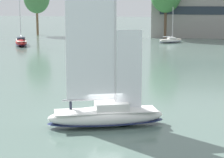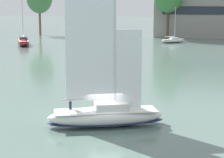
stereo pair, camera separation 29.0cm
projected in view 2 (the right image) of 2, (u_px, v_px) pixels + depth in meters
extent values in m
plane|color=slate|center=(106.00, 126.00, 33.19)|extent=(400.00, 400.00, 0.00)
cylinder|color=brown|center=(40.00, 21.00, 114.30)|extent=(0.60, 0.60, 7.53)
cylinder|color=#4C3828|center=(168.00, 22.00, 103.49)|extent=(0.66, 0.66, 8.21)
ellipsoid|color=white|center=(106.00, 116.00, 33.05)|extent=(9.13, 5.06, 1.50)
ellipsoid|color=#19234C|center=(106.00, 122.00, 33.13)|extent=(9.22, 5.11, 0.18)
cube|color=silver|center=(106.00, 111.00, 32.97)|extent=(8.00, 4.35, 0.06)
cube|color=silver|center=(111.00, 106.00, 32.98)|extent=(2.88, 2.40, 0.62)
cylinder|color=silver|center=(115.00, 37.00, 32.07)|extent=(0.18, 0.18, 11.00)
cylinder|color=silver|center=(89.00, 100.00, 32.62)|extent=(3.81, 1.36, 0.15)
cube|color=white|center=(90.00, 39.00, 31.82)|extent=(3.47, 1.15, 9.02)
cube|color=white|center=(129.00, 70.00, 32.68)|extent=(1.85, 0.62, 6.05)
cylinder|color=#232838|center=(70.00, 105.00, 32.78)|extent=(0.25, 0.25, 0.85)
cylinder|color=silver|center=(70.00, 95.00, 32.65)|extent=(0.43, 0.43, 0.65)
sphere|color=tan|center=(70.00, 90.00, 32.57)|extent=(0.24, 0.24, 0.24)
ellipsoid|color=white|center=(173.00, 41.00, 94.84)|extent=(5.49, 4.34, 0.94)
ellipsoid|color=#19234C|center=(173.00, 42.00, 94.88)|extent=(5.55, 4.39, 0.11)
cube|color=beige|center=(173.00, 39.00, 94.78)|extent=(4.80, 3.77, 0.06)
cube|color=silver|center=(174.00, 38.00, 94.85)|extent=(1.90, 1.76, 0.39)
cylinder|color=silver|center=(175.00, 23.00, 94.32)|extent=(0.11, 0.11, 6.94)
cylinder|color=silver|center=(170.00, 37.00, 94.36)|extent=(2.14, 1.45, 0.09)
cylinder|color=white|center=(170.00, 36.00, 94.34)|extent=(1.96, 1.36, 0.15)
ellipsoid|color=maroon|center=(23.00, 42.00, 89.68)|extent=(5.21, 8.36, 1.38)
ellipsoid|color=#19234C|center=(24.00, 44.00, 89.75)|extent=(5.26, 8.44, 0.17)
cube|color=beige|center=(23.00, 40.00, 89.61)|extent=(4.50, 7.32, 0.06)
cube|color=#333D4C|center=(23.00, 38.00, 89.94)|extent=(2.34, 2.71, 0.57)
cylinder|color=silver|center=(22.00, 15.00, 89.30)|extent=(0.16, 0.16, 10.14)
cylinder|color=silver|center=(23.00, 36.00, 88.33)|extent=(1.53, 3.42, 0.14)
cylinder|color=white|center=(23.00, 36.00, 88.31)|extent=(1.46, 3.12, 0.22)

